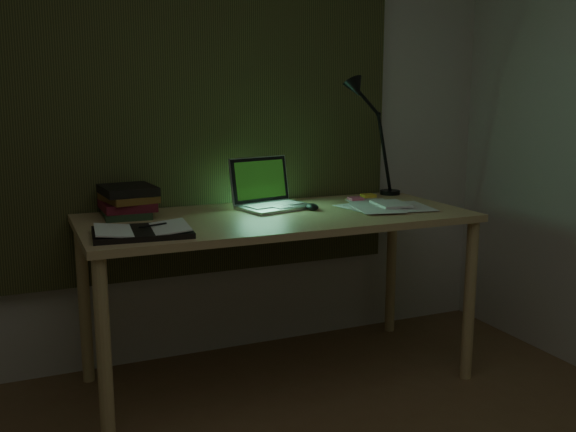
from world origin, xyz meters
name	(u,v)px	position (x,y,z in m)	size (l,w,h in m)	color
wall_back	(182,114)	(0.00, 2.00, 1.25)	(3.50, 0.00, 2.50)	beige
curtain	(182,72)	(0.00, 1.96, 1.45)	(2.20, 0.06, 2.00)	#32361B
desk	(278,299)	(0.32, 1.53, 0.40)	(1.77, 0.77, 0.81)	tan
laptop	(276,184)	(0.37, 1.68, 0.93)	(0.33, 0.38, 0.24)	#BBBBC0
open_textbook	(142,231)	(-0.33, 1.34, 0.82)	(0.38, 0.27, 0.03)	white
book_stack	(127,201)	(-0.32, 1.77, 0.88)	(0.22, 0.27, 0.14)	white
loose_papers	(380,205)	(0.85, 1.52, 0.82)	(0.33, 0.35, 0.02)	white
mouse	(312,207)	(0.51, 1.57, 0.82)	(0.05, 0.09, 0.03)	black
sticky_yellow	(368,196)	(0.96, 1.81, 0.81)	(0.07, 0.07, 0.01)	yellow
sticky_pink	(356,199)	(0.84, 1.74, 0.81)	(0.07, 0.07, 0.01)	#FF638B
desk_lamp	(392,140)	(1.11, 1.84, 1.10)	(0.39, 0.31, 0.59)	black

